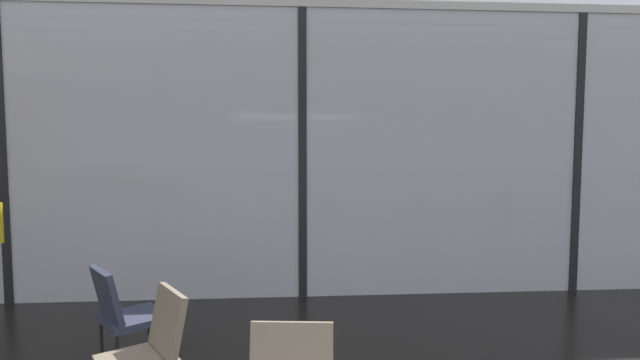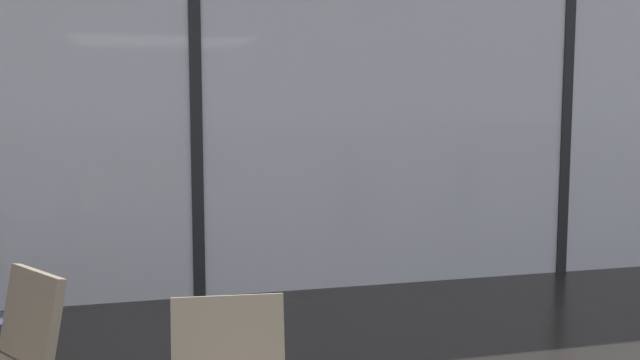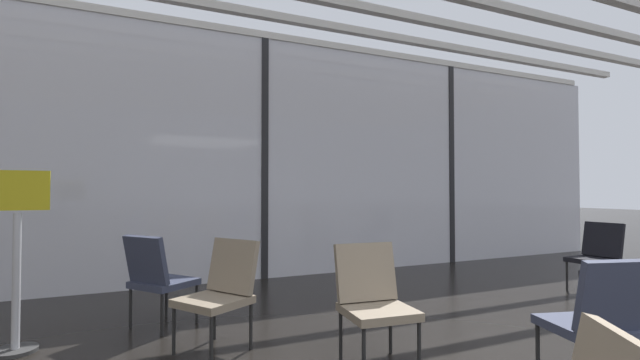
# 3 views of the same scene
# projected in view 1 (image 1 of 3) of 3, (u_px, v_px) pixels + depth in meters

# --- Properties ---
(glass_curtain_wall) EXTENTS (14.00, 0.08, 3.53)m
(glass_curtain_wall) POSITION_uv_depth(u_px,v_px,m) (302.00, 155.00, 5.92)
(glass_curtain_wall) COLOR silver
(glass_curtain_wall) RESTS_ON ground
(window_mullion_0) EXTENTS (0.10, 0.12, 3.53)m
(window_mullion_0) POSITION_uv_depth(u_px,v_px,m) (4.00, 155.00, 5.67)
(window_mullion_0) COLOR black
(window_mullion_0) RESTS_ON ground
(window_mullion_1) EXTENTS (0.10, 0.12, 3.53)m
(window_mullion_1) POSITION_uv_depth(u_px,v_px,m) (302.00, 155.00, 5.92)
(window_mullion_1) COLOR black
(window_mullion_1) RESTS_ON ground
(window_mullion_2) EXTENTS (0.10, 0.12, 3.53)m
(window_mullion_2) POSITION_uv_depth(u_px,v_px,m) (576.00, 154.00, 6.18)
(window_mullion_2) COLOR black
(window_mullion_2) RESTS_ON ground
(parked_airplane) EXTENTS (12.03, 4.38, 4.38)m
(parked_airplane) POSITION_uv_depth(u_px,v_px,m) (266.00, 132.00, 12.04)
(parked_airplane) COLOR silver
(parked_airplane) RESTS_ON ground
(lounge_chair_2) EXTENTS (0.70, 0.68, 0.87)m
(lounge_chair_2) POSITION_uv_depth(u_px,v_px,m) (150.00, 346.00, 3.36)
(lounge_chair_2) COLOR #7F705B
(lounge_chair_2) RESTS_ON ground
(lounge_chair_6) EXTENTS (0.71, 0.70, 0.87)m
(lounge_chair_6) POSITION_uv_depth(u_px,v_px,m) (123.00, 310.00, 4.10)
(lounge_chair_6) COLOR #33384C
(lounge_chair_6) RESTS_ON ground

